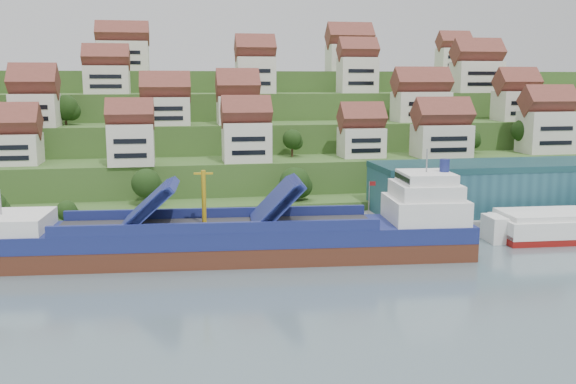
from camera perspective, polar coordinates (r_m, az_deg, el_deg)
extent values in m
plane|color=slate|center=(106.93, -0.54, -5.57)|extent=(300.00, 300.00, 0.00)
cube|color=gray|center=(125.44, 7.34, -2.80)|extent=(180.00, 14.00, 2.20)
cube|color=#2D4C1E|center=(190.23, -4.91, 1.88)|extent=(260.00, 128.00, 4.00)
cube|color=#2D4C1E|center=(194.71, -5.07, 3.10)|extent=(260.00, 118.00, 11.00)
cube|color=#2D4C1E|center=(202.26, -5.29, 4.35)|extent=(260.00, 102.00, 18.00)
cube|color=#2D4C1E|center=(209.90, -5.50, 5.51)|extent=(260.00, 86.00, 25.00)
cube|color=#2D4C1E|center=(218.64, -5.71, 6.47)|extent=(260.00, 68.00, 31.00)
cube|color=silver|center=(146.86, -23.10, 3.53)|extent=(10.26, 8.57, 6.41)
cube|color=silver|center=(137.49, -13.77, 4.11)|extent=(9.30, 7.03, 8.58)
cube|color=silver|center=(139.80, -3.71, 4.45)|extent=(10.19, 7.62, 8.49)
cube|color=silver|center=(149.10, 6.53, 4.41)|extent=(9.74, 7.73, 6.71)
cube|color=silver|center=(152.37, 13.48, 4.45)|extent=(12.38, 8.26, 7.40)
cube|color=silver|center=(168.63, 21.98, 4.96)|extent=(11.97, 8.31, 10.05)
cube|color=silver|center=(157.69, -21.53, 6.77)|extent=(10.00, 8.98, 7.46)
cube|color=silver|center=(155.18, -10.80, 7.07)|extent=(11.15, 7.90, 6.56)
cube|color=silver|center=(156.23, -4.47, 7.27)|extent=(9.76, 8.56, 6.72)
cube|color=silver|center=(169.22, 11.72, 7.44)|extent=(13.77, 8.18, 7.55)
cube|color=silver|center=(179.12, 19.58, 7.22)|extent=(10.18, 8.04, 7.65)
cube|color=silver|center=(172.77, -15.79, 9.57)|extent=(11.14, 7.30, 7.09)
cube|color=silver|center=(171.93, -2.92, 10.32)|extent=(9.96, 7.79, 9.45)
cube|color=silver|center=(179.52, 6.19, 10.28)|extent=(10.16, 7.14, 9.57)
cube|color=silver|center=(191.21, 16.40, 9.77)|extent=(13.19, 8.47, 8.63)
cube|color=silver|center=(191.88, -14.43, 11.60)|extent=(14.09, 7.51, 8.28)
cube|color=silver|center=(198.74, 5.47, 11.74)|extent=(13.09, 8.73, 7.91)
cube|color=silver|center=(213.13, 14.49, 11.28)|extent=(9.78, 7.05, 7.34)
ellipsoid|color=#1D3A13|center=(131.68, 0.62, 0.81)|extent=(6.49, 6.49, 6.49)
ellipsoid|color=#1D3A13|center=(129.54, -12.49, 0.76)|extent=(5.83, 5.83, 5.83)
ellipsoid|color=#1D3A13|center=(161.81, 15.93, 4.59)|extent=(4.81, 4.81, 4.81)
ellipsoid|color=#1D3A13|center=(168.03, 20.10, 5.15)|extent=(5.47, 5.47, 5.47)
ellipsoid|color=#1D3A13|center=(148.36, 0.37, 4.72)|extent=(4.50, 4.50, 4.50)
ellipsoid|color=#1D3A13|center=(173.13, 11.06, 8.28)|extent=(4.70, 4.70, 4.70)
ellipsoid|color=#1D3A13|center=(165.21, -23.23, 6.79)|extent=(5.63, 5.63, 5.63)
ellipsoid|color=#1D3A13|center=(161.57, -19.19, 7.10)|extent=(6.11, 6.11, 6.11)
ellipsoid|color=#1D3A13|center=(176.36, -2.60, 10.45)|extent=(6.74, 6.74, 6.74)
ellipsoid|color=#1D3A13|center=(185.11, 6.35, 10.23)|extent=(5.62, 5.62, 5.62)
ellipsoid|color=#1D3A13|center=(183.93, 7.27, 10.05)|extent=(5.03, 5.03, 5.03)
ellipsoid|color=#1D3A13|center=(124.42, -19.08, -1.58)|extent=(3.79, 3.79, 3.79)
cube|color=#224F5C|center=(139.00, 19.83, 0.50)|extent=(60.00, 15.00, 10.00)
cylinder|color=gray|center=(119.15, 7.20, -0.97)|extent=(0.16, 0.16, 8.00)
cube|color=maroon|center=(118.70, 7.51, 0.75)|extent=(1.20, 0.05, 0.80)
cube|color=#512719|center=(104.44, -5.16, -5.42)|extent=(79.00, 18.07, 5.02)
cube|color=navy|center=(103.61, -5.19, -3.65)|extent=(79.01, 18.19, 2.61)
cube|color=white|center=(107.99, -23.09, -2.50)|extent=(10.89, 12.19, 2.61)
cube|color=#262628|center=(103.31, -6.32, -2.97)|extent=(50.83, 14.09, 0.30)
cube|color=navy|center=(103.33, -12.49, -1.21)|extent=(8.35, 11.63, 6.94)
cube|color=navy|center=(102.90, -1.32, -1.02)|extent=(7.98, 11.60, 7.34)
cylinder|color=gold|center=(102.46, -7.49, -0.58)|extent=(0.75, 0.75, 9.03)
cube|color=white|center=(108.05, 12.08, -1.52)|extent=(12.90, 12.34, 4.02)
cube|color=white|center=(107.47, 12.14, 0.16)|extent=(10.80, 10.98, 2.51)
cube|color=white|center=(107.13, 12.18, 1.27)|extent=(8.71, 9.63, 1.81)
cylinder|color=navy|center=(107.84, 13.75, 2.29)|extent=(1.73, 1.73, 2.21)
cube|color=maroon|center=(128.36, 24.06, -3.54)|extent=(29.24, 11.96, 2.49)
cube|color=white|center=(127.92, 24.13, -2.62)|extent=(29.24, 12.06, 3.07)
cube|color=white|center=(127.55, 24.19, -1.78)|extent=(27.75, 10.84, 1.15)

